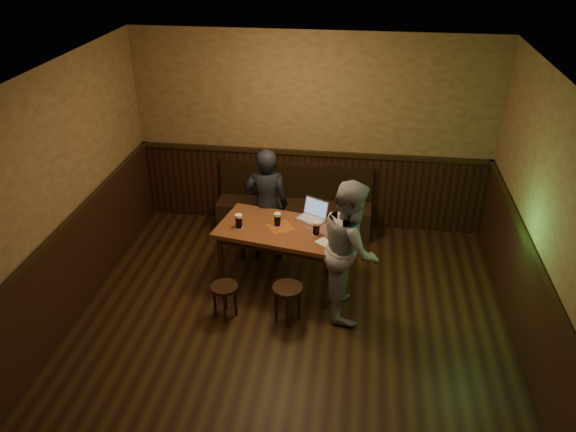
# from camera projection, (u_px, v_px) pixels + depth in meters

# --- Properties ---
(room) EXTENTS (5.04, 6.04, 2.84)m
(room) POSITION_uv_depth(u_px,v_px,m) (284.00, 253.00, 5.48)
(room) COLOR black
(room) RESTS_ON ground
(bench) EXTENTS (2.20, 0.50, 0.95)m
(bench) POSITION_uv_depth(u_px,v_px,m) (294.00, 210.00, 8.13)
(bench) COLOR black
(bench) RESTS_ON ground
(pub_table) EXTENTS (1.61, 1.11, 0.80)m
(pub_table) POSITION_uv_depth(u_px,v_px,m) (280.00, 235.00, 6.78)
(pub_table) COLOR #5B2C1A
(pub_table) RESTS_ON ground
(stool_left) EXTENTS (0.37, 0.37, 0.42)m
(stool_left) POSITION_uv_depth(u_px,v_px,m) (225.00, 292.00, 6.36)
(stool_left) COLOR black
(stool_left) RESTS_ON ground
(stool_right) EXTENTS (0.39, 0.39, 0.46)m
(stool_right) POSITION_uv_depth(u_px,v_px,m) (288.00, 294.00, 6.27)
(stool_right) COLOR black
(stool_right) RESTS_ON ground
(pint_left) EXTENTS (0.11, 0.11, 0.18)m
(pint_left) POSITION_uv_depth(u_px,v_px,m) (239.00, 221.00, 6.69)
(pint_left) COLOR maroon
(pint_left) RESTS_ON pub_table
(pint_mid) EXTENTS (0.11, 0.11, 0.17)m
(pint_mid) POSITION_uv_depth(u_px,v_px,m) (277.00, 219.00, 6.73)
(pint_mid) COLOR maroon
(pint_mid) RESTS_ON pub_table
(pint_right) EXTENTS (0.11, 0.11, 0.17)m
(pint_right) POSITION_uv_depth(u_px,v_px,m) (316.00, 228.00, 6.55)
(pint_right) COLOR maroon
(pint_right) RESTS_ON pub_table
(laptop) EXTENTS (0.42, 0.39, 0.24)m
(laptop) POSITION_uv_depth(u_px,v_px,m) (313.00, 214.00, 6.89)
(laptop) COLOR silver
(laptop) RESTS_ON pub_table
(menu) EXTENTS (0.27, 0.25, 0.00)m
(menu) POSITION_uv_depth(u_px,v_px,m) (326.00, 243.00, 6.42)
(menu) COLOR silver
(menu) RESTS_ON pub_table
(person_suit) EXTENTS (0.62, 0.45, 1.57)m
(person_suit) POSITION_uv_depth(u_px,v_px,m) (267.00, 205.00, 7.25)
(person_suit) COLOR black
(person_suit) RESTS_ON ground
(person_grey) EXTENTS (0.72, 0.87, 1.65)m
(person_grey) POSITION_uv_depth(u_px,v_px,m) (350.00, 249.00, 6.25)
(person_grey) COLOR gray
(person_grey) RESTS_ON ground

